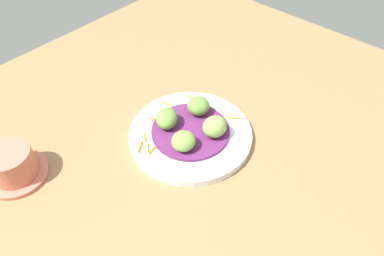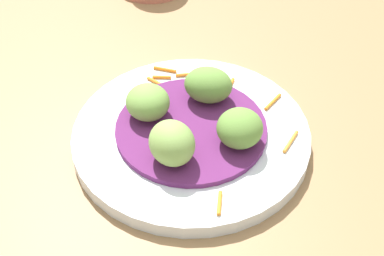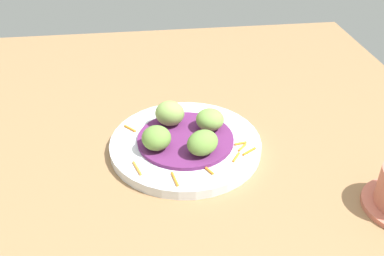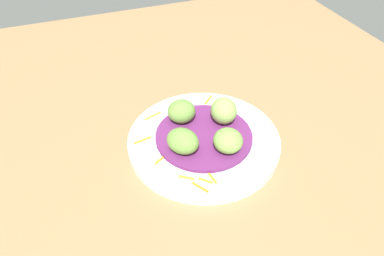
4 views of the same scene
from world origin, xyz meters
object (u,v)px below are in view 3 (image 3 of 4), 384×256
at_px(guac_scoop_center, 210,120).
at_px(guac_scoop_back, 159,138).
at_px(guac_scoop_right, 170,113).
at_px(main_plate, 186,145).
at_px(guac_scoop_left, 203,143).

height_order(guac_scoop_center, guac_scoop_back, guac_scoop_back).
bearing_deg(guac_scoop_right, guac_scoop_back, -18.82).
bearing_deg(guac_scoop_center, main_plate, -63.82).
height_order(guac_scoop_right, guac_scoop_back, guac_scoop_right).
height_order(main_plate, guac_scoop_right, guac_scoop_right).
height_order(guac_scoop_left, guac_scoop_back, same).
bearing_deg(guac_scoop_left, guac_scoop_center, 161.18).
distance_m(guac_scoop_right, guac_scoop_back, 0.07).
bearing_deg(guac_scoop_left, guac_scoop_back, -108.82).
distance_m(guac_scoop_center, guac_scoop_right, 0.07).
relative_size(guac_scoop_left, guac_scoop_back, 1.11).
relative_size(guac_scoop_left, guac_scoop_right, 1.05).
bearing_deg(guac_scoop_back, main_plate, 116.18).
xyz_separation_m(guac_scoop_center, guac_scoop_back, (0.04, -0.09, 0.00)).
xyz_separation_m(guac_scoop_right, guac_scoop_back, (0.07, -0.02, -0.00)).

